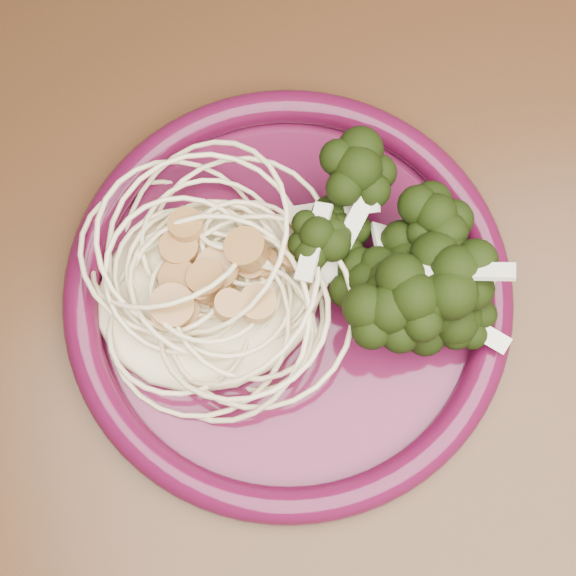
{
  "coord_description": "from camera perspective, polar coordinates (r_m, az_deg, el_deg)",
  "views": [
    {
      "loc": [
        -0.14,
        -0.19,
        1.23
      ],
      "look_at": [
        -0.1,
        -0.07,
        0.77
      ],
      "focal_mm": 50.0,
      "sensor_mm": 36.0,
      "label": 1
    }
  ],
  "objects": [
    {
      "name": "spaghetti_pile",
      "position": [
        0.48,
        -5.76,
        -0.06
      ],
      "size": [
        0.17,
        0.15,
        0.03
      ],
      "primitive_type": "ellipsoid",
      "rotation": [
        0.0,
        0.0,
        -0.29
      ],
      "color": "beige",
      "rests_on": "dinner_plate"
    },
    {
      "name": "broccoli_pile",
      "position": [
        0.47,
        7.19,
        0.6
      ],
      "size": [
        0.14,
        0.18,
        0.06
      ],
      "primitive_type": "ellipsoid",
      "rotation": [
        0.0,
        0.0,
        -0.29
      ],
      "color": "black",
      "rests_on": "dinner_plate"
    },
    {
      "name": "scallop_cluster",
      "position": [
        0.44,
        -6.21,
        1.25
      ],
      "size": [
        0.15,
        0.15,
        0.04
      ],
      "primitive_type": null,
      "rotation": [
        0.0,
        0.0,
        -0.29
      ],
      "color": "#AD7B41",
      "rests_on": "spaghetti_pile"
    },
    {
      "name": "onion_garnish",
      "position": [
        0.43,
        7.72,
        1.89
      ],
      "size": [
        0.09,
        0.12,
        0.05
      ],
      "primitive_type": null,
      "rotation": [
        0.0,
        0.0,
        -0.29
      ],
      "color": "beige",
      "rests_on": "broccoli_pile"
    },
    {
      "name": "dinner_plate",
      "position": [
        0.48,
        -0.0,
        -0.33
      ],
      "size": [
        0.34,
        0.34,
        0.02
      ],
      "rotation": [
        0.0,
        0.0,
        -0.29
      ],
      "color": "#4C0E29",
      "rests_on": "dining_table"
    },
    {
      "name": "dining_table",
      "position": [
        0.62,
        7.03,
        5.2
      ],
      "size": [
        1.2,
        0.8,
        0.75
      ],
      "color": "#472814",
      "rests_on": "ground"
    }
  ]
}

